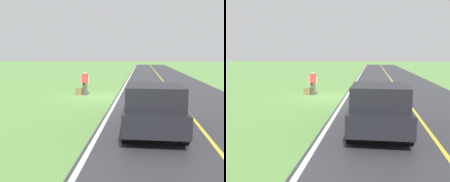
% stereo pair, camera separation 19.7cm
% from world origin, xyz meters
% --- Properties ---
extents(ground_plane, '(200.00, 200.00, 0.00)m').
position_xyz_m(ground_plane, '(0.00, 0.00, 0.00)').
color(ground_plane, '#609347').
extents(road_surface, '(8.02, 120.00, 0.00)m').
position_xyz_m(road_surface, '(-5.19, 0.00, 0.00)').
color(road_surface, '#333338').
rests_on(road_surface, ground).
extents(lane_edge_line, '(0.16, 117.60, 0.00)m').
position_xyz_m(lane_edge_line, '(-1.36, 0.00, 0.01)').
color(lane_edge_line, silver).
rests_on(lane_edge_line, ground).
extents(lane_centre_line, '(0.14, 117.60, 0.00)m').
position_xyz_m(lane_centre_line, '(-5.19, 0.00, 0.01)').
color(lane_centre_line, gold).
rests_on(lane_centre_line, ground).
extents(hitchhiker_walking, '(0.62, 0.53, 1.75)m').
position_xyz_m(hitchhiker_walking, '(1.06, -0.68, 0.98)').
color(hitchhiker_walking, '#4C473D').
rests_on(hitchhiker_walking, ground).
extents(suitcase_carried, '(0.47, 0.23, 0.49)m').
position_xyz_m(suitcase_carried, '(1.49, -0.63, 0.25)').
color(suitcase_carried, brown).
rests_on(suitcase_carried, ground).
extents(pickup_truck_passing, '(2.13, 5.41, 1.82)m').
position_xyz_m(pickup_truck_passing, '(-3.34, 7.74, 0.97)').
color(pickup_truck_passing, black).
rests_on(pickup_truck_passing, ground).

